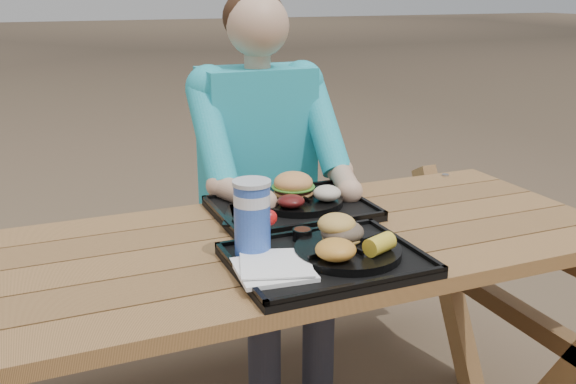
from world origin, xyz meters
name	(u,v)px	position (x,y,z in m)	size (l,w,h in m)	color
picnic_table	(288,361)	(0.00, 0.00, 0.38)	(1.80, 1.49, 0.75)	#999999
tray_near	(326,262)	(0.02, -0.20, 0.76)	(0.45, 0.35, 0.02)	black
tray_far	(292,210)	(0.09, 0.18, 0.76)	(0.45, 0.35, 0.02)	black
plate_near	(348,251)	(0.07, -0.20, 0.78)	(0.26, 0.26, 0.02)	black
plate_far	(299,201)	(0.12, 0.19, 0.78)	(0.26, 0.26, 0.02)	black
napkin_stack	(273,268)	(-0.13, -0.22, 0.78)	(0.17, 0.17, 0.02)	white
soda_cup	(252,220)	(-0.14, -0.11, 0.86)	(0.09, 0.09, 0.18)	#153DA4
condiment_bbq	(302,235)	(0.01, -0.07, 0.79)	(0.05, 0.05, 0.03)	black
condiment_mustard	(329,231)	(0.09, -0.07, 0.78)	(0.04, 0.04, 0.03)	yellow
sandwich	(343,220)	(0.08, -0.15, 0.84)	(0.10, 0.10, 0.10)	gold
mac_cheese	(336,250)	(0.01, -0.25, 0.81)	(0.10, 0.10, 0.05)	gold
corn_cob	(379,244)	(0.12, -0.26, 0.81)	(0.08, 0.08, 0.04)	yellow
cutlery_far	(237,213)	(-0.08, 0.18, 0.77)	(0.03, 0.17, 0.01)	black
burger	(293,178)	(0.11, 0.23, 0.84)	(0.12, 0.12, 0.11)	#E0934F
baked_beans	(291,201)	(0.06, 0.13, 0.81)	(0.08, 0.08, 0.04)	#531110
potato_salad	(327,193)	(0.18, 0.14, 0.81)	(0.08, 0.08, 0.05)	beige
diner	(259,205)	(0.14, 0.60, 0.64)	(0.48, 0.84, 1.28)	#1CA6C5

